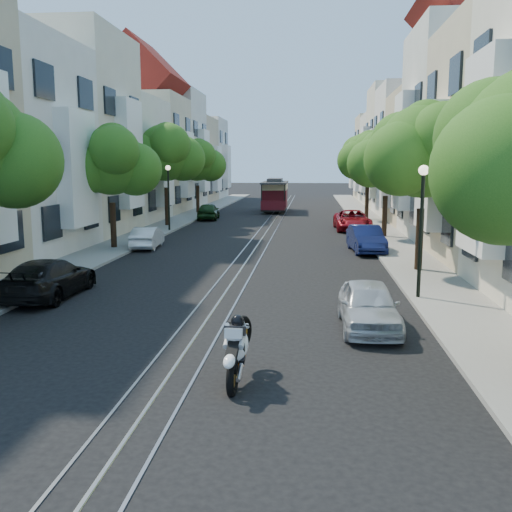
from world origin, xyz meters
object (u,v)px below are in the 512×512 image
(lamp_east, at_px, (422,212))
(cable_car, at_px, (275,194))
(parked_car_e_far, at_px, (352,220))
(tree_e_c, at_px, (388,160))
(parked_car_e_near, at_px, (369,305))
(lamp_west, at_px, (168,188))
(parked_car_w_far, at_px, (208,211))
(tree_w_c, at_px, (166,154))
(tree_e_b, at_px, (425,153))
(sportbike_rider, at_px, (237,347))
(tree_w_d, at_px, (198,162))
(tree_w_b, at_px, (112,163))
(parked_car_w_near, at_px, (49,278))
(parked_car_e_mid, at_px, (366,239))
(tree_e_d, at_px, (369,158))
(parked_car_w_mid, at_px, (147,238))

(lamp_east, bearing_deg, cable_car, 100.98)
(lamp_east, relative_size, parked_car_e_far, 0.86)
(tree_e_c, bearing_deg, parked_car_e_near, -98.41)
(lamp_east, xyz_separation_m, lamp_west, (-12.60, 18.00, 0.00))
(tree_e_c, relative_size, parked_car_w_far, 1.67)
(tree_w_c, relative_size, cable_car, 0.97)
(cable_car, bearing_deg, tree_e_b, -76.15)
(tree_e_c, height_order, cable_car, tree_e_c)
(lamp_west, height_order, cable_car, lamp_west)
(sportbike_rider, relative_size, parked_car_e_far, 0.43)
(tree_w_d, bearing_deg, lamp_west, -86.56)
(parked_car_w_far, bearing_deg, lamp_west, 78.54)
(tree_e_c, distance_m, cable_car, 20.79)
(tree_w_b, xyz_separation_m, lamp_east, (13.44, -9.98, -1.55))
(tree_w_b, height_order, tree_w_d, tree_w_d)
(tree_w_c, xyz_separation_m, parked_car_e_far, (12.74, -1.05, -4.40))
(tree_w_c, height_order, parked_car_w_near, tree_w_c)
(tree_e_b, height_order, parked_car_e_far, tree_e_b)
(tree_e_b, distance_m, cable_car, 31.20)
(parked_car_e_far, bearing_deg, lamp_west, -172.77)
(tree_e_b, distance_m, parked_car_e_mid, 6.87)
(sportbike_rider, relative_size, parked_car_e_mid, 0.51)
(tree_e_b, distance_m, sportbike_rider, 14.29)
(lamp_east, relative_size, lamp_west, 1.00)
(tree_w_c, relative_size, parked_car_w_near, 1.60)
(lamp_east, bearing_deg, parked_car_w_near, -176.57)
(tree_e_c, relative_size, tree_w_d, 1.00)
(tree_w_b, height_order, parked_car_w_near, tree_w_b)
(lamp_west, relative_size, parked_car_w_far, 1.07)
(tree_e_c, xyz_separation_m, parked_car_e_mid, (-1.66, -5.72, -3.94))
(cable_car, height_order, parked_car_e_mid, cable_car)
(tree_w_b, xyz_separation_m, lamp_west, (0.84, 8.02, -1.55))
(sportbike_rider, bearing_deg, lamp_east, 58.02)
(cable_car, bearing_deg, lamp_east, -79.64)
(tree_w_d, distance_m, parked_car_e_far, 17.97)
(tree_e_c, xyz_separation_m, tree_e_d, (0.00, 11.00, 0.27))
(lamp_east, distance_m, parked_car_e_far, 20.06)
(tree_e_d, relative_size, lamp_east, 1.65)
(parked_car_w_near, bearing_deg, tree_e_b, -155.96)
(parked_car_w_far, bearing_deg, lamp_east, 109.09)
(parked_car_w_near, bearing_deg, cable_car, -97.94)
(tree_e_c, bearing_deg, parked_car_e_far, 112.80)
(tree_e_d, height_order, sportbike_rider, tree_e_d)
(cable_car, bearing_deg, sportbike_rider, -88.02)
(tree_e_d, xyz_separation_m, parked_car_w_mid, (-12.86, -16.44, -4.31))
(parked_car_e_near, bearing_deg, parked_car_e_far, 86.13)
(cable_car, height_order, parked_car_w_far, cable_car)
(parked_car_e_near, relative_size, parked_car_w_near, 0.83)
(tree_w_b, distance_m, cable_car, 26.07)
(lamp_west, xyz_separation_m, parked_car_e_far, (11.90, 1.93, -2.17))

